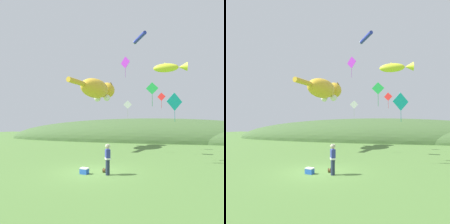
{
  "view_description": "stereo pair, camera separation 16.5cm",
  "coord_description": "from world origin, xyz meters",
  "views": [
    {
      "loc": [
        4.33,
        -11.77,
        2.91
      ],
      "look_at": [
        0.0,
        4.0,
        3.96
      ],
      "focal_mm": 32.0,
      "sensor_mm": 36.0,
      "label": 1
    },
    {
      "loc": [
        4.49,
        -11.73,
        2.91
      ],
      "look_at": [
        0.0,
        4.0,
        3.96
      ],
      "focal_mm": 32.0,
      "sensor_mm": 36.0,
      "label": 2
    }
  ],
  "objects": [
    {
      "name": "ground_plane",
      "position": [
        0.0,
        0.0,
        0.0
      ],
      "size": [
        120.0,
        120.0,
        0.0
      ],
      "primitive_type": "plane",
      "color": "#517A38"
    },
    {
      "name": "distant_hill_ridge",
      "position": [
        2.8,
        26.14,
        0.0
      ],
      "size": [
        59.34,
        14.99,
        8.23
      ],
      "color": "#426033",
      "rests_on": "ground"
    },
    {
      "name": "festival_attendant",
      "position": [
        0.97,
        -0.51,
        0.95
      ],
      "size": [
        0.43,
        0.49,
        1.77
      ],
      "color": "#232D47",
      "rests_on": "ground"
    },
    {
      "name": "kite_spool",
      "position": [
        0.58,
        0.03,
        0.13
      ],
      "size": [
        0.12,
        0.26,
        0.26
      ],
      "color": "olive",
      "rests_on": "ground"
    },
    {
      "name": "picnic_cooler",
      "position": [
        -0.43,
        -0.62,
        0.18
      ],
      "size": [
        0.55,
        0.42,
        0.36
      ],
      "color": "blue",
      "rests_on": "ground"
    },
    {
      "name": "kite_giant_cat",
      "position": [
        -4.29,
        12.62,
        7.53
      ],
      "size": [
        3.68,
        9.35,
        2.87
      ],
      "color": "gold"
    },
    {
      "name": "kite_fish_windsock",
      "position": [
        4.64,
        5.4,
        7.71
      ],
      "size": [
        2.76,
        0.85,
        0.84
      ],
      "color": "yellow"
    },
    {
      "name": "kite_tube_streamer",
      "position": [
        1.79,
        8.07,
        11.76
      ],
      "size": [
        1.65,
        2.3,
        0.44
      ],
      "color": "#2633A5"
    },
    {
      "name": "kite_diamond_green",
      "position": [
        3.31,
        3.39,
        5.63
      ],
      "size": [
        0.93,
        0.03,
        1.83
      ],
      "color": "green"
    },
    {
      "name": "kite_diamond_violet",
      "position": [
        0.53,
        6.98,
        8.96
      ],
      "size": [
        1.02,
        0.62,
        2.08
      ],
      "color": "purple"
    },
    {
      "name": "kite_diamond_red",
      "position": [
        3.78,
        12.22,
        6.18
      ],
      "size": [
        0.96,
        0.26,
        1.89
      ],
      "color": "red"
    },
    {
      "name": "kite_diamond_teal",
      "position": [
        4.97,
        5.21,
        4.78
      ],
      "size": [
        1.26,
        0.86,
        2.41
      ],
      "color": "#19BFBF"
    },
    {
      "name": "kite_diamond_white",
      "position": [
        0.41,
        8.71,
        4.99
      ],
      "size": [
        0.87,
        0.16,
        1.78
      ],
      "color": "white"
    }
  ]
}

